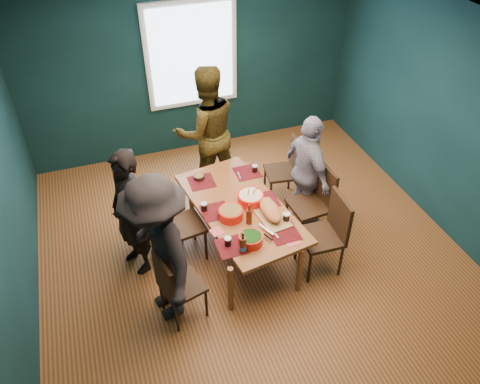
# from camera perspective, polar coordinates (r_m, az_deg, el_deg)

# --- Properties ---
(room) EXTENTS (5.01, 5.01, 2.71)m
(room) POSITION_cam_1_polar(r_m,az_deg,el_deg) (5.22, 0.29, 5.83)
(room) COLOR #9C602D
(room) RESTS_ON ground
(dining_table) EXTENTS (1.18, 1.94, 0.69)m
(dining_table) POSITION_cam_1_polar(r_m,az_deg,el_deg) (5.46, 0.03, -2.24)
(dining_table) COLOR brown
(dining_table) RESTS_ON floor
(chair_left_far) EXTENTS (0.59, 0.59, 1.04)m
(chair_left_far) POSITION_cam_1_polar(r_m,az_deg,el_deg) (5.67, -11.19, -1.60)
(chair_left_far) COLOR #311F10
(chair_left_far) RESTS_ON floor
(chair_left_mid) EXTENTS (0.50, 0.50, 0.98)m
(chair_left_mid) POSITION_cam_1_polar(r_m,az_deg,el_deg) (5.44, -7.87, -3.61)
(chair_left_mid) COLOR #311F10
(chair_left_mid) RESTS_ON floor
(chair_left_near) EXTENTS (0.49, 0.49, 0.90)m
(chair_left_near) POSITION_cam_1_polar(r_m,az_deg,el_deg) (4.87, -8.03, -10.99)
(chair_left_near) COLOR #311F10
(chair_left_near) RESTS_ON floor
(chair_right_far) EXTENTS (0.47, 0.47, 0.92)m
(chair_right_far) POSITION_cam_1_polar(r_m,az_deg,el_deg) (6.35, 5.85, 3.16)
(chair_right_far) COLOR #311F10
(chair_right_far) RESTS_ON floor
(chair_right_mid) EXTENTS (0.48, 0.48, 1.00)m
(chair_right_mid) POSITION_cam_1_polar(r_m,az_deg,el_deg) (5.79, 9.28, -0.65)
(chair_right_mid) COLOR #311F10
(chair_right_mid) RESTS_ON floor
(chair_right_near) EXTENTS (0.47, 0.47, 1.01)m
(chair_right_near) POSITION_cam_1_polar(r_m,az_deg,el_deg) (5.38, 10.82, -4.44)
(chair_right_near) COLOR #311F10
(chair_right_near) RESTS_ON floor
(person_far_left) EXTENTS (0.58, 0.69, 1.59)m
(person_far_left) POSITION_cam_1_polar(r_m,az_deg,el_deg) (5.29, -13.24, -2.61)
(person_far_left) COLOR black
(person_far_left) RESTS_ON floor
(person_back) EXTENTS (0.93, 0.74, 1.84)m
(person_back) POSITION_cam_1_polar(r_m,az_deg,el_deg) (6.33, -4.10, 7.38)
(person_back) COLOR black
(person_back) RESTS_ON floor
(person_right) EXTENTS (0.45, 0.93, 1.53)m
(person_right) POSITION_cam_1_polar(r_m,az_deg,el_deg) (5.87, 8.23, 2.40)
(person_right) COLOR white
(person_right) RESTS_ON floor
(person_near_left) EXTENTS (0.84, 1.23, 1.75)m
(person_near_left) POSITION_cam_1_polar(r_m,az_deg,el_deg) (4.69, -9.82, -7.17)
(person_near_left) COLOR black
(person_near_left) RESTS_ON floor
(bowl_salad) EXTENTS (0.28, 0.28, 0.12)m
(bowl_salad) POSITION_cam_1_polar(r_m,az_deg,el_deg) (5.23, -1.13, -2.62)
(bowl_salad) COLOR red
(bowl_salad) RESTS_ON dining_table
(bowl_dumpling) EXTENTS (0.31, 0.31, 0.28)m
(bowl_dumpling) POSITION_cam_1_polar(r_m,az_deg,el_deg) (5.42, 1.31, -0.78)
(bowl_dumpling) COLOR red
(bowl_dumpling) RESTS_ON dining_table
(bowl_herbs) EXTENTS (0.26, 0.26, 0.11)m
(bowl_herbs) POSITION_cam_1_polar(r_m,az_deg,el_deg) (4.93, 1.32, -5.75)
(bowl_herbs) COLOR red
(bowl_herbs) RESTS_ON dining_table
(cutting_board) EXTENTS (0.37, 0.70, 0.15)m
(cutting_board) POSITION_cam_1_polar(r_m,az_deg,el_deg) (5.25, 3.70, -2.35)
(cutting_board) COLOR tan
(cutting_board) RESTS_ON dining_table
(small_bowl) EXTENTS (0.14, 0.14, 0.06)m
(small_bowl) POSITION_cam_1_polar(r_m,az_deg,el_deg) (5.83, -5.00, 1.83)
(small_bowl) COLOR black
(small_bowl) RESTS_ON dining_table
(beer_bottle_a) EXTENTS (0.08, 0.08, 0.28)m
(beer_bottle_a) POSITION_cam_1_polar(r_m,az_deg,el_deg) (4.81, 0.34, -6.52)
(beer_bottle_a) COLOR #4D1C0D
(beer_bottle_a) RESTS_ON dining_table
(beer_bottle_b) EXTENTS (0.07, 0.07, 0.26)m
(beer_bottle_b) POSITION_cam_1_polar(r_m,az_deg,el_deg) (5.14, 1.12, -2.93)
(beer_bottle_b) COLOR #4D1C0D
(beer_bottle_b) RESTS_ON dining_table
(cola_glass_a) EXTENTS (0.08, 0.08, 0.10)m
(cola_glass_a) POSITION_cam_1_polar(r_m,az_deg,el_deg) (4.91, -1.50, -6.02)
(cola_glass_a) COLOR black
(cola_glass_a) RESTS_ON dining_table
(cola_glass_b) EXTENTS (0.08, 0.08, 0.11)m
(cola_glass_b) POSITION_cam_1_polar(r_m,az_deg,el_deg) (5.21, 5.68, -3.06)
(cola_glass_b) COLOR black
(cola_glass_b) RESTS_ON dining_table
(cola_glass_c) EXTENTS (0.07, 0.07, 0.10)m
(cola_glass_c) POSITION_cam_1_polar(r_m,az_deg,el_deg) (5.92, 1.81, 2.91)
(cola_glass_c) COLOR black
(cola_glass_c) RESTS_ON dining_table
(cola_glass_d) EXTENTS (0.08, 0.08, 0.10)m
(cola_glass_d) POSITION_cam_1_polar(r_m,az_deg,el_deg) (5.34, -4.40, -1.77)
(cola_glass_d) COLOR black
(cola_glass_d) RESTS_ON dining_table
(napkin_a) EXTENTS (0.18, 0.18, 0.00)m
(napkin_a) POSITION_cam_1_polar(r_m,az_deg,el_deg) (5.55, 3.43, -0.62)
(napkin_a) COLOR #DC5D5C
(napkin_a) RESTS_ON dining_table
(napkin_b) EXTENTS (0.15, 0.15, 0.00)m
(napkin_b) POSITION_cam_1_polar(r_m,az_deg,el_deg) (5.10, -2.85, -4.84)
(napkin_b) COLOR #DC5D5C
(napkin_b) RESTS_ON dining_table
(napkin_c) EXTENTS (0.17, 0.17, 0.00)m
(napkin_c) POSITION_cam_1_polar(r_m,az_deg,el_deg) (5.03, 6.31, -5.92)
(napkin_c) COLOR #DC5D5C
(napkin_c) RESTS_ON dining_table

